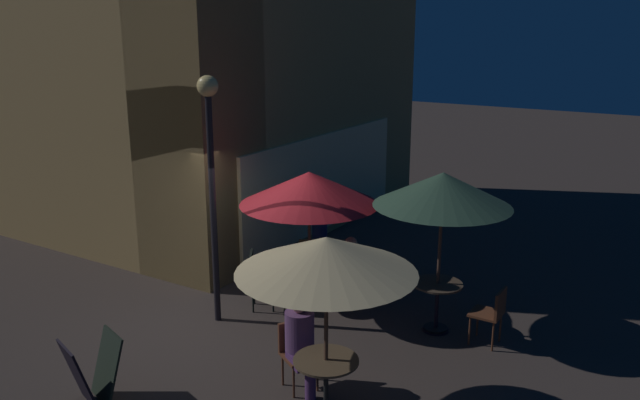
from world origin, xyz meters
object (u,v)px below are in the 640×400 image
at_px(cafe_chair_4, 492,311).
at_px(patio_umbrella_1, 326,256).
at_px(patio_umbrella_0, 309,188).
at_px(cafe_table_0, 310,278).
at_px(cafe_chair_3, 297,348).
at_px(cafe_table_1, 326,374).
at_px(cafe_chair_2, 257,275).
at_px(patio_umbrella_2, 443,190).
at_px(cafe_chair_0, 356,275).
at_px(street_lamp_near_corner, 211,155).
at_px(patron_seated_0, 347,267).
at_px(cafe_table_2, 437,296).
at_px(patron_standing_2, 320,217).
at_px(menu_sandwich_board, 93,371).
at_px(cafe_chair_1, 311,259).
at_px(patron_seated_1, 301,339).

bearing_deg(cafe_chair_4, patio_umbrella_1, 68.83).
bearing_deg(patio_umbrella_0, cafe_table_0, 180.00).
bearing_deg(cafe_chair_3, patio_umbrella_0, 149.31).
xyz_separation_m(cafe_table_1, patio_umbrella_1, (-0.00, 0.00, 1.49)).
bearing_deg(cafe_chair_2, patio_umbrella_0, 0.00).
bearing_deg(cafe_chair_3, cafe_table_0, 149.31).
xyz_separation_m(patio_umbrella_2, cafe_chair_0, (0.19, 1.52, -1.72)).
bearing_deg(street_lamp_near_corner, patron_seated_0, -43.29).
distance_m(cafe_table_2, cafe_chair_3, 2.61).
distance_m(cafe_chair_3, patron_standing_2, 4.72).
relative_size(cafe_table_1, cafe_chair_4, 0.89).
xyz_separation_m(menu_sandwich_board, cafe_chair_3, (1.68, -1.92, 0.09)).
xyz_separation_m(cafe_table_0, cafe_table_2, (0.31, -2.12, 0.07)).
bearing_deg(patio_umbrella_1, street_lamp_near_corner, 64.52).
bearing_deg(patio_umbrella_0, cafe_chair_3, -151.35).
bearing_deg(cafe_table_1, street_lamp_near_corner, 64.52).
xyz_separation_m(cafe_table_2, patron_standing_2, (1.72, 3.18, 0.30)).
height_order(menu_sandwich_board, cafe_chair_3, same).
xyz_separation_m(patio_umbrella_1, cafe_chair_1, (3.29, 2.31, -1.54)).
xyz_separation_m(street_lamp_near_corner, cafe_chair_1, (1.93, -0.54, -2.18)).
xyz_separation_m(cafe_table_0, cafe_chair_0, (0.50, -0.60, 0.01)).
bearing_deg(patio_umbrella_1, cafe_chair_4, -21.81).
bearing_deg(cafe_chair_3, patio_umbrella_2, 99.05).
xyz_separation_m(patron_seated_0, patron_standing_2, (1.62, 1.54, 0.20)).
distance_m(cafe_table_0, cafe_chair_2, 0.87).
height_order(menu_sandwich_board, patron_seated_1, patron_seated_1).
distance_m(cafe_chair_3, patron_seated_0, 2.62).
distance_m(street_lamp_near_corner, patron_standing_2, 3.68).
relative_size(cafe_chair_4, patron_seated_0, 0.73).
xyz_separation_m(menu_sandwich_board, cafe_table_0, (3.80, -0.76, 0.07)).
distance_m(street_lamp_near_corner, patron_seated_1, 3.18).
distance_m(street_lamp_near_corner, patio_umbrella_0, 1.67).
bearing_deg(cafe_table_0, patron_standing_2, 27.54).
bearing_deg(cafe_table_2, patio_umbrella_1, 174.55).
height_order(patio_umbrella_0, cafe_chair_1, patio_umbrella_0).
xyz_separation_m(cafe_table_0, patio_umbrella_1, (-2.53, -1.85, 1.55)).
distance_m(patron_seated_1, patron_standing_2, 4.82).
relative_size(menu_sandwich_board, patio_umbrella_2, 0.34).
bearing_deg(patio_umbrella_0, cafe_chair_1, 31.27).
relative_size(cafe_table_0, cafe_chair_1, 0.83).
xyz_separation_m(patio_umbrella_2, patron_seated_0, (0.10, 1.63, -1.57)).
bearing_deg(cafe_chair_1, patio_umbrella_0, 0.00).
xyz_separation_m(cafe_chair_0, patron_seated_0, (-0.09, 0.11, 0.16)).
height_order(cafe_table_1, patron_standing_2, patron_standing_2).
bearing_deg(patron_standing_2, cafe_table_0, -8.36).
distance_m(cafe_chair_2, cafe_chair_3, 2.49).
height_order(patio_umbrella_0, patron_seated_1, patio_umbrella_0).
xyz_separation_m(menu_sandwich_board, cafe_chair_0, (4.30, -1.36, 0.08)).
bearing_deg(patron_seated_0, patron_standing_2, -86.04).
height_order(menu_sandwich_board, patio_umbrella_0, patio_umbrella_0).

